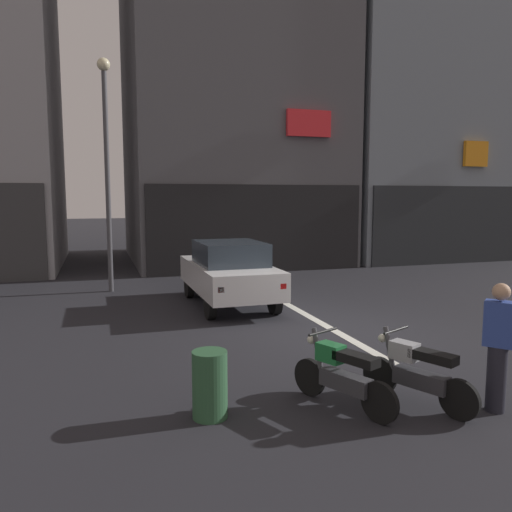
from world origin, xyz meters
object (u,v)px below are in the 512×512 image
at_px(street_lamp, 107,152).
at_px(motorcycle_green_row_leftmost, 342,374).
at_px(motorcycle_silver_row_left_mid, 417,372).
at_px(person_by_motorcycles, 498,346).
at_px(trash_bin, 210,385).
at_px(car_white_crossing_near, 229,271).

distance_m(street_lamp, motorcycle_green_row_leftmost, 10.40).
height_order(street_lamp, motorcycle_green_row_leftmost, street_lamp).
height_order(street_lamp, motorcycle_silver_row_left_mid, street_lamp).
xyz_separation_m(motorcycle_silver_row_left_mid, person_by_motorcycles, (0.87, -0.46, 0.40)).
height_order(street_lamp, trash_bin, street_lamp).
relative_size(street_lamp, trash_bin, 7.76).
height_order(motorcycle_green_row_leftmost, motorcycle_silver_row_left_mid, same).
distance_m(person_by_motorcycles, trash_bin, 3.69).
distance_m(motorcycle_silver_row_left_mid, person_by_motorcycles, 1.06).
relative_size(motorcycle_green_row_leftmost, person_by_motorcycles, 0.93).
relative_size(car_white_crossing_near, person_by_motorcycles, 2.46).
distance_m(car_white_crossing_near, motorcycle_silver_row_left_mid, 6.77).
relative_size(motorcycle_green_row_leftmost, motorcycle_silver_row_left_mid, 1.01).
bearing_deg(street_lamp, car_white_crossing_near, -46.30).
relative_size(street_lamp, motorcycle_green_row_leftmost, 4.24).
bearing_deg(person_by_motorcycles, trash_bin, 165.32).
height_order(motorcycle_silver_row_left_mid, trash_bin, motorcycle_silver_row_left_mid).
bearing_deg(car_white_crossing_near, trash_bin, -106.66).
bearing_deg(trash_bin, car_white_crossing_near, 73.34).
distance_m(car_white_crossing_near, street_lamp, 5.14).
xyz_separation_m(motorcycle_green_row_leftmost, motorcycle_silver_row_left_mid, (0.97, -0.23, 0.00)).
relative_size(car_white_crossing_near, motorcycle_silver_row_left_mid, 2.65).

